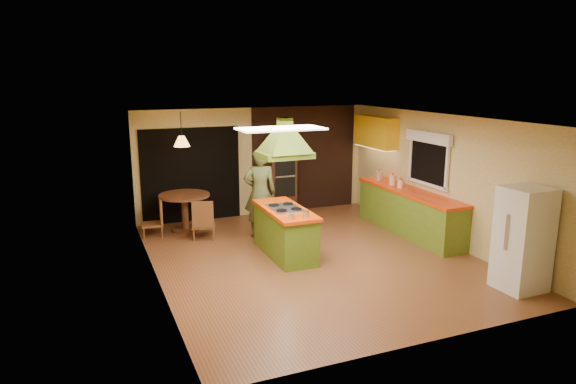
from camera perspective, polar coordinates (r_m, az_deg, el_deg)
name	(u,v)px	position (r m, az deg, el deg)	size (l,w,h in m)	color
ground	(314,258)	(9.34, 2.85, -7.31)	(6.50, 6.50, 0.00)	brown
room_walls	(314,190)	(8.99, 2.94, 0.19)	(5.50, 6.50, 6.50)	beige
ceiling_plane	(315,119)	(8.80, 3.04, 8.15)	(6.50, 6.50, 0.00)	silver
brick_panel	(304,159)	(12.38, 1.83, 3.72)	(2.64, 0.03, 2.50)	#381E14
nook_opening	(191,175)	(11.59, -10.70, 1.86)	(2.20, 0.03, 2.10)	black
right_counter	(409,212)	(10.90, 13.28, -2.14)	(0.62, 3.05, 0.92)	olive
upper_cabinets	(375,132)	(12.00, 9.68, 6.62)	(0.34, 1.40, 0.70)	yellow
window_right	(429,149)	(10.63, 15.35, 4.58)	(0.12, 1.35, 1.06)	black
fluor_panel	(281,129)	(7.27, -0.81, 7.05)	(1.20, 0.60, 0.03)	white
kitchen_island	(285,231)	(9.35, -0.34, -4.39)	(0.73, 1.76, 0.89)	#5B7E1F
range_hood	(285,132)	(8.98, -0.35, 6.71)	(0.91, 0.67, 0.78)	#5B791E
man	(260,193)	(10.32, -3.14, -0.08)	(0.66, 0.44, 1.82)	#49522B
refrigerator	(523,239)	(8.56, 24.67, -4.76)	(0.66, 0.62, 1.60)	white
wall_oven	(281,176)	(11.91, -0.83, 1.76)	(0.62, 0.61, 1.85)	#412315
dining_table	(185,205)	(10.98, -11.41, -1.42)	(1.06, 1.06, 0.79)	brown
chair_left	(152,218)	(10.83, -14.90, -2.77)	(0.42, 0.42, 0.76)	brown
chair_near	(204,219)	(10.46, -9.34, -2.93)	(0.44, 0.44, 0.81)	brown
pendant_lamp	(182,141)	(10.74, -11.73, 5.54)	(0.33, 0.33, 0.21)	#FF9E3F
canister_large	(393,180)	(11.19, 11.55, 1.31)	(0.14, 0.14, 0.21)	#FFE9CD
canister_medium	(379,176)	(11.63, 10.10, 1.78)	(0.15, 0.15, 0.20)	beige
canister_small	(401,184)	(10.96, 12.39, 0.91)	(0.13, 0.13, 0.17)	#FFEECD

